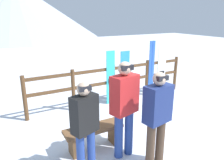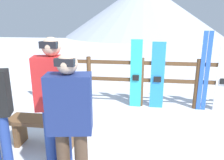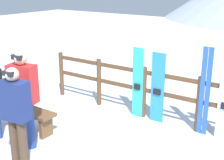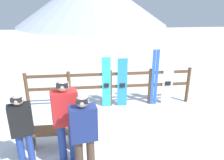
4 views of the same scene
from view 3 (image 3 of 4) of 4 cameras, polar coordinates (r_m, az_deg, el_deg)
ground_plane at (r=5.45m, az=-5.00°, el=-13.81°), size 40.00×40.00×0.00m
fence at (r=6.68m, az=5.88°, el=-1.43°), size 4.92×0.10×1.12m
bench at (r=6.33m, az=-14.68°, el=-6.30°), size 1.11×0.36×0.46m
person_navy at (r=5.06m, az=-17.22°, el=-5.35°), size 0.49×0.32×1.62m
person_red at (r=5.55m, az=-15.88°, el=-2.38°), size 0.52×0.37×1.74m
snowboard_cyan at (r=6.66m, az=4.73°, el=-0.58°), size 0.25×0.06×1.53m
snowboard_blue at (r=6.46m, az=8.33°, el=-1.51°), size 0.29×0.06×1.48m
ski_pair_blue at (r=6.08m, az=16.60°, el=-2.12°), size 0.19×0.02×1.72m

